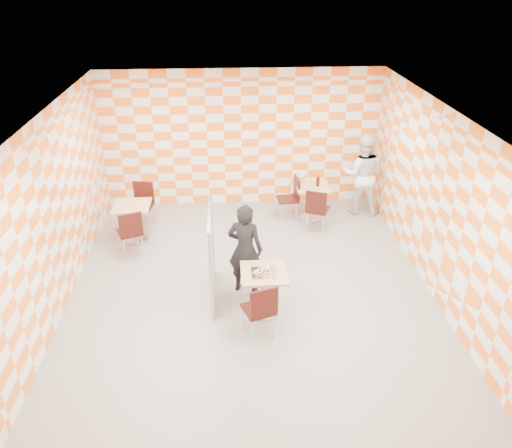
{
  "coord_description": "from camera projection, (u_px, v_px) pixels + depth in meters",
  "views": [
    {
      "loc": [
        -0.36,
        -6.92,
        4.92
      ],
      "look_at": [
        0.1,
        0.2,
        1.15
      ],
      "focal_mm": 35.0,
      "sensor_mm": 36.0,
      "label": 1
    }
  ],
  "objects": [
    {
      "name": "chair_main_front",
      "position": [
        261.0,
        308.0,
        7.11
      ],
      "size": [
        0.54,
        0.54,
        0.92
      ],
      "color": "#350F0A",
      "rests_on": "ground"
    },
    {
      "name": "partition",
      "position": [
        212.0,
        254.0,
        7.93
      ],
      "size": [
        0.08,
        1.38,
        1.55
      ],
      "color": "white",
      "rests_on": "ground"
    },
    {
      "name": "main_table",
      "position": [
        264.0,
        285.0,
        7.66
      ],
      "size": [
        0.7,
        0.7,
        0.75
      ],
      "color": "tan",
      "rests_on": "ground"
    },
    {
      "name": "pizza_on_foil",
      "position": [
        264.0,
        272.0,
        7.53
      ],
      "size": [
        0.4,
        0.4,
        0.04
      ],
      "color": "silver",
      "rests_on": "main_table"
    },
    {
      "name": "chair_empty_near",
      "position": [
        130.0,
        230.0,
        9.17
      ],
      "size": [
        0.55,
        0.56,
        0.92
      ],
      "color": "#350F0A",
      "rests_on": "ground"
    },
    {
      "name": "room_shell",
      "position": [
        249.0,
        196.0,
        8.21
      ],
      "size": [
        7.0,
        7.0,
        7.0
      ],
      "color": "#999993",
      "rests_on": "ground"
    },
    {
      "name": "chair_second_front",
      "position": [
        317.0,
        207.0,
        10.01
      ],
      "size": [
        0.56,
        0.56,
        0.92
      ],
      "color": "#350F0A",
      "rests_on": "ground"
    },
    {
      "name": "second_table",
      "position": [
        312.0,
        196.0,
        10.55
      ],
      "size": [
        0.7,
        0.7,
        0.75
      ],
      "color": "tan",
      "rests_on": "ground"
    },
    {
      "name": "soda_bottle",
      "position": [
        318.0,
        181.0,
        10.39
      ],
      "size": [
        0.07,
        0.07,
        0.23
      ],
      "color": "black",
      "rests_on": "second_table"
    },
    {
      "name": "man_dark",
      "position": [
        245.0,
        249.0,
        8.06
      ],
      "size": [
        0.67,
        0.54,
        1.59
      ],
      "primitive_type": "imported",
      "rotation": [
        0.0,
        0.0,
        2.83
      ],
      "color": "black",
      "rests_on": "ground"
    },
    {
      "name": "chair_second_side",
      "position": [
        292.0,
        195.0,
        10.54
      ],
      "size": [
        0.47,
        0.46,
        0.92
      ],
      "color": "#350F0A",
      "rests_on": "ground"
    },
    {
      "name": "sport_bottle",
      "position": [
        306.0,
        180.0,
        10.49
      ],
      "size": [
        0.06,
        0.06,
        0.2
      ],
      "color": "white",
      "rests_on": "second_table"
    },
    {
      "name": "man_white",
      "position": [
        362.0,
        174.0,
        10.64
      ],
      "size": [
        1.0,
        0.86,
        1.79
      ],
      "primitive_type": "imported",
      "rotation": [
        0.0,
        0.0,
        2.91
      ],
      "color": "white",
      "rests_on": "ground"
    },
    {
      "name": "chair_empty_far",
      "position": [
        143.0,
        201.0,
        10.28
      ],
      "size": [
        0.49,
        0.49,
        0.92
      ],
      "color": "#350F0A",
      "rests_on": "ground"
    },
    {
      "name": "empty_table",
      "position": [
        133.0,
        216.0,
        9.73
      ],
      "size": [
        0.7,
        0.7,
        0.75
      ],
      "color": "tan",
      "rests_on": "ground"
    }
  ]
}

